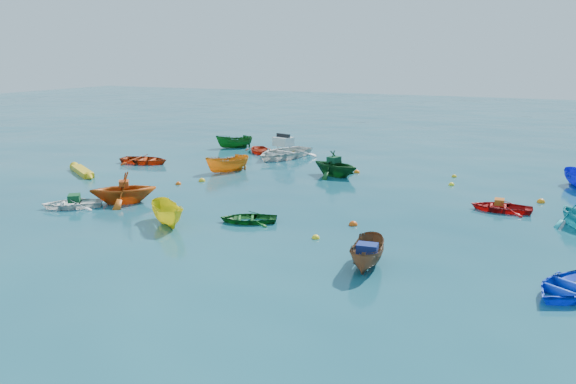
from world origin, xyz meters
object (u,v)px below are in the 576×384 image
at_px(dinghy_white_near, 73,207).
at_px(dinghy_blue_se, 571,294).
at_px(kayak_yellow, 83,174).
at_px(motorboat_white, 283,158).

height_order(dinghy_white_near, dinghy_blue_se, dinghy_blue_se).
xyz_separation_m(kayak_yellow, motorboat_white, (8.79, 10.06, 0.00)).
relative_size(dinghy_white_near, kayak_yellow, 0.69).
bearing_deg(kayak_yellow, dinghy_blue_se, -72.56).
xyz_separation_m(dinghy_white_near, motorboat_white, (3.49, 16.05, 0.00)).
relative_size(dinghy_white_near, dinghy_blue_se, 0.84).
height_order(dinghy_white_near, kayak_yellow, dinghy_white_near).
distance_m(dinghy_blue_se, motorboat_white, 24.67).
distance_m(dinghy_white_near, kayak_yellow, 7.99).
bearing_deg(dinghy_white_near, motorboat_white, 129.16).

